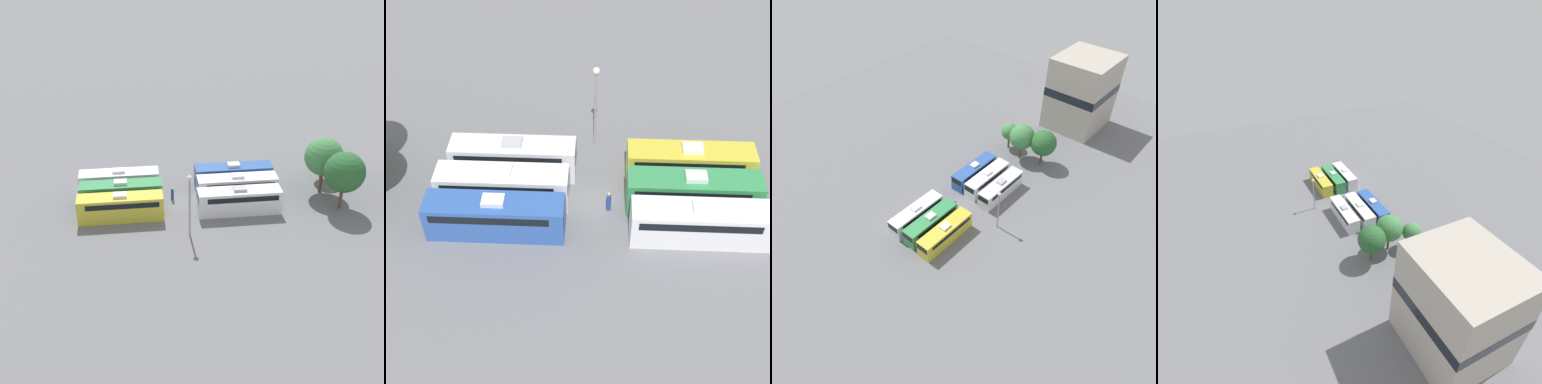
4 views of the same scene
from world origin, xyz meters
The scene contains 12 objects.
ground_plane centered at (0.00, 0.00, 0.00)m, with size 117.11×117.11×0.00m, color slate.
bus_0 centered at (-3.29, -7.39, 1.68)m, with size 2.52×10.16×3.41m.
bus_1 centered at (-0.11, -7.18, 1.68)m, with size 2.52×10.16×3.41m.
bus_2 centered at (3.17, -7.26, 1.68)m, with size 2.52×10.16×3.41m.
bus_3 centered at (-3.26, 7.51, 1.68)m, with size 2.52×10.16×3.41m.
bus_4 centered at (-0.10, 7.41, 1.68)m, with size 2.52×10.16×3.41m.
bus_5 centered at (3.29, 7.03, 1.68)m, with size 2.52×10.16×3.41m.
worker_person centered at (-0.63, -0.80, 0.82)m, with size 0.36×0.36×1.77m.
light_pole centered at (7.58, 0.46, 5.16)m, with size 0.60×0.60×7.58m.
tree_0 centered at (-4.40, 19.98, 3.85)m, with size 3.43×3.43×5.59m.
tree_1 centered at (-0.47, 18.49, 5.06)m, with size 4.91×4.91×7.54m.
tree_2 centered at (3.74, 19.62, 4.91)m, with size 4.98×4.98×7.41m.
Camera 1 is at (58.33, -5.33, 33.81)m, focal length 50.00 mm.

